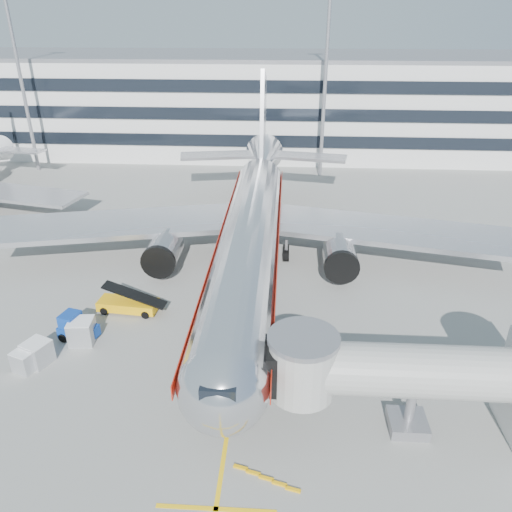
# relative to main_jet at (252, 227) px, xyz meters

# --- Properties ---
(ground) EXTENTS (180.00, 180.00, 0.00)m
(ground) POSITION_rel_main_jet_xyz_m (0.00, -11.72, -4.23)
(ground) COLOR gray
(ground) RESTS_ON ground
(lead_in_line) EXTENTS (0.25, 70.00, 0.01)m
(lead_in_line) POSITION_rel_main_jet_xyz_m (0.00, -1.72, -4.23)
(lead_in_line) COLOR yellow
(lead_in_line) RESTS_ON ground
(stop_bar) EXTENTS (6.00, 0.25, 0.01)m
(stop_bar) POSITION_rel_main_jet_xyz_m (0.00, -25.72, -4.23)
(stop_bar) COLOR yellow
(stop_bar) RESTS_ON ground
(main_jet) EXTENTS (50.95, 48.70, 16.06)m
(main_jet) POSITION_rel_main_jet_xyz_m (0.00, 0.00, 0.00)
(main_jet) COLOR silver
(main_jet) RESTS_ON ground
(jet_bridge) EXTENTS (17.80, 4.50, 7.00)m
(jet_bridge) POSITION_rel_main_jet_xyz_m (12.18, -19.72, -0.36)
(jet_bridge) COLOR silver
(jet_bridge) RESTS_ON ground
(terminal) EXTENTS (150.00, 24.25, 15.60)m
(terminal) POSITION_rel_main_jet_xyz_m (0.00, 46.23, 3.57)
(terminal) COLOR silver
(terminal) RESTS_ON ground
(light_mast_west) EXTENTS (2.40, 1.20, 25.45)m
(light_mast_west) POSITION_rel_main_jet_xyz_m (-35.00, 30.28, 10.64)
(light_mast_west) COLOR gray
(light_mast_west) RESTS_ON ground
(light_mast_centre) EXTENTS (2.40, 1.20, 25.45)m
(light_mast_centre) POSITION_rel_main_jet_xyz_m (8.00, 30.28, 10.64)
(light_mast_centre) COLOR gray
(light_mast_centre) RESTS_ON ground
(belt_loader) EXTENTS (5.13, 2.25, 2.41)m
(belt_loader) POSITION_rel_main_jet_xyz_m (-9.51, -8.27, -3.55)
(belt_loader) COLOR #ECA709
(belt_loader) RESTS_ON ground
(baggage_tug) EXTENTS (3.03, 2.32, 2.04)m
(baggage_tug) POSITION_rel_main_jet_xyz_m (-12.25, -12.16, -3.35)
(baggage_tug) COLOR navy
(baggage_tug) RESTS_ON ground
(cargo_container_left) EXTENTS (2.09, 2.09, 1.70)m
(cargo_container_left) POSITION_rel_main_jet_xyz_m (-13.80, -15.18, -3.38)
(cargo_container_left) COLOR #B3B5BA
(cargo_container_left) RESTS_ON ground
(cargo_container_right) EXTENTS (1.89, 1.89, 1.84)m
(cargo_container_right) POSITION_rel_main_jet_xyz_m (-11.64, -12.62, -3.31)
(cargo_container_right) COLOR #B3B5BA
(cargo_container_right) RESTS_ON ground
(cargo_container_front) EXTENTS (1.81, 1.81, 1.50)m
(cargo_container_front) POSITION_rel_main_jet_xyz_m (-14.32, -15.92, -3.48)
(cargo_container_front) COLOR #B3B5BA
(cargo_container_front) RESTS_ON ground
(ramp_worker) EXTENTS (0.77, 0.78, 1.81)m
(ramp_worker) POSITION_rel_main_jet_xyz_m (-10.99, -13.15, -3.33)
(ramp_worker) COLOR #C2FF1A
(ramp_worker) RESTS_ON ground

